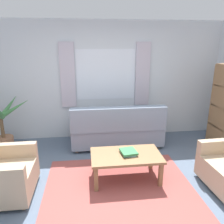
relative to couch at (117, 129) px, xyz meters
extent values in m
plane|color=slate|center=(-0.18, -1.61, -0.37)|extent=(6.24, 6.24, 0.00)
cube|color=silver|center=(-0.18, 0.65, 0.93)|extent=(5.32, 0.12, 2.60)
cube|color=white|center=(-0.18, 0.58, 1.08)|extent=(1.30, 0.01, 1.10)
cube|color=silver|center=(-1.01, 0.55, 1.08)|extent=(0.32, 0.06, 1.40)
cube|color=silver|center=(0.65, 0.55, 1.08)|extent=(0.32, 0.06, 1.40)
cube|color=#9E4C47|center=(-0.18, -1.61, -0.36)|extent=(2.24, 2.08, 0.01)
cube|color=gray|center=(0.00, 0.07, -0.12)|extent=(1.90, 0.80, 0.38)
cube|color=gray|center=(0.00, -0.25, 0.31)|extent=(1.90, 0.20, 0.48)
cube|color=gray|center=(0.87, 0.07, 0.19)|extent=(0.16, 0.80, 0.24)
cube|color=gray|center=(-0.87, 0.07, 0.19)|extent=(0.16, 0.80, 0.24)
cylinder|color=olive|center=(0.85, 0.37, -0.34)|extent=(0.06, 0.06, 0.06)
cylinder|color=olive|center=(-0.85, 0.37, -0.34)|extent=(0.06, 0.06, 0.06)
cylinder|color=olive|center=(0.85, -0.23, -0.34)|extent=(0.06, 0.06, 0.06)
cylinder|color=olive|center=(-0.85, -0.23, -0.34)|extent=(0.06, 0.06, 0.06)
cube|color=tan|center=(-1.82, -1.45, -0.13)|extent=(0.80, 0.84, 0.36)
cube|color=tan|center=(-1.82, -1.09, 0.16)|extent=(0.80, 0.12, 0.22)
cylinder|color=olive|center=(-1.50, -1.78, -0.34)|extent=(0.05, 0.05, 0.06)
cylinder|color=olive|center=(-1.50, -1.10, -0.34)|extent=(0.05, 0.05, 0.06)
cube|color=tan|center=(1.51, -1.33, 0.16)|extent=(0.80, 0.16, 0.22)
cylinder|color=olive|center=(1.19, -1.37, -0.34)|extent=(0.05, 0.05, 0.06)
cube|color=olive|center=(-0.04, -1.26, 0.05)|extent=(1.10, 0.64, 0.04)
cube|color=olive|center=(-0.53, -1.52, -0.17)|extent=(0.06, 0.06, 0.40)
cube|color=olive|center=(0.45, -1.52, -0.17)|extent=(0.06, 0.06, 0.40)
cube|color=olive|center=(-0.53, -1.00, -0.17)|extent=(0.06, 0.06, 0.40)
cube|color=olive|center=(0.45, -1.00, -0.17)|extent=(0.06, 0.06, 0.40)
cube|color=#5B8E93|center=(0.01, -1.24, 0.08)|extent=(0.20, 0.27, 0.03)
cube|color=#387F4C|center=(0.01, -1.25, 0.11)|extent=(0.27, 0.30, 0.03)
cylinder|color=#9E6B4C|center=(-2.33, 0.06, -0.23)|extent=(0.37, 0.37, 0.28)
cylinder|color=brown|center=(-2.33, 0.06, 0.11)|extent=(0.07, 0.07, 0.40)
cone|color=#47894C|center=(-2.02, 0.08, 0.52)|extent=(0.59, 0.15, 0.39)
cone|color=#47894C|center=(-2.20, 0.34, 0.53)|extent=(0.26, 0.59, 0.39)
cone|color=#47894C|center=(-2.22, -0.17, 0.49)|extent=(0.25, 0.47, 0.38)
cube|color=olive|center=(2.20, 0.02, 0.48)|extent=(0.30, 0.04, 1.70)
cube|color=olive|center=(2.06, -0.43, 0.48)|extent=(0.02, 0.90, 1.70)
cube|color=olive|center=(2.20, -0.43, -0.36)|extent=(0.30, 0.86, 0.02)
camera|label=1|loc=(-0.63, -4.33, 1.72)|focal=35.44mm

